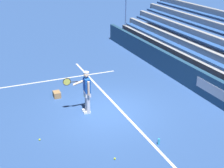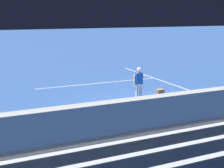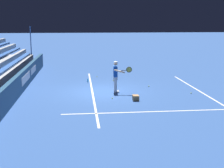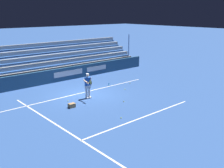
{
  "view_description": "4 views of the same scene",
  "coord_description": "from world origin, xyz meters",
  "px_view_note": "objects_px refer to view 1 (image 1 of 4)",
  "views": [
    {
      "loc": [
        -10.21,
        4.15,
        5.95
      ],
      "look_at": [
        -0.54,
        0.07,
        1.43
      ],
      "focal_mm": 50.0,
      "sensor_mm": 36.0,
      "label": 1
    },
    {
      "loc": [
        -7.21,
        -12.81,
        4.37
      ],
      "look_at": [
        -0.76,
        1.73,
        0.79
      ],
      "focal_mm": 50.0,
      "sensor_mm": 36.0,
      "label": 2
    },
    {
      "loc": [
        16.92,
        -1.15,
        3.93
      ],
      "look_at": [
        1.18,
        0.48,
        0.66
      ],
      "focal_mm": 50.0,
      "sensor_mm": 36.0,
      "label": 3
    },
    {
      "loc": [
        10.15,
        14.62,
        5.69
      ],
      "look_at": [
        -0.84,
        1.95,
        1.04
      ],
      "focal_mm": 42.0,
      "sensor_mm": 36.0,
      "label": 4
    }
  ],
  "objects_px": {
    "tennis_ball_toward_net": "(115,159)",
    "water_bottle": "(159,142)",
    "tennis_ball_far_right": "(40,140)",
    "tennis_player": "(86,92)",
    "ball_box_cardboard": "(57,94)",
    "tennis_ball_midcourt": "(85,96)"
  },
  "relations": [
    {
      "from": "tennis_ball_far_right",
      "to": "tennis_player",
      "type": "bearing_deg",
      "value": -58.59
    },
    {
      "from": "ball_box_cardboard",
      "to": "tennis_ball_toward_net",
      "type": "height_order",
      "value": "ball_box_cardboard"
    },
    {
      "from": "tennis_player",
      "to": "water_bottle",
      "type": "bearing_deg",
      "value": -154.61
    },
    {
      "from": "tennis_player",
      "to": "tennis_ball_midcourt",
      "type": "distance_m",
      "value": 1.66
    },
    {
      "from": "tennis_player",
      "to": "tennis_ball_toward_net",
      "type": "height_order",
      "value": "tennis_player"
    },
    {
      "from": "water_bottle",
      "to": "ball_box_cardboard",
      "type": "bearing_deg",
      "value": 24.66
    },
    {
      "from": "tennis_ball_far_right",
      "to": "water_bottle",
      "type": "bearing_deg",
      "value": -116.23
    },
    {
      "from": "tennis_player",
      "to": "tennis_ball_far_right",
      "type": "xyz_separation_m",
      "value": [
        -1.31,
        2.14,
        -0.86
      ]
    },
    {
      "from": "ball_box_cardboard",
      "to": "tennis_ball_toward_net",
      "type": "relative_size",
      "value": 6.06
    },
    {
      "from": "ball_box_cardboard",
      "to": "tennis_player",
      "type": "bearing_deg",
      "value": -156.59
    },
    {
      "from": "tennis_ball_far_right",
      "to": "tennis_ball_midcourt",
      "type": "relative_size",
      "value": 1.0
    },
    {
      "from": "tennis_ball_toward_net",
      "to": "water_bottle",
      "type": "distance_m",
      "value": 1.68
    },
    {
      "from": "tennis_ball_midcourt",
      "to": "tennis_player",
      "type": "bearing_deg",
      "value": 165.77
    },
    {
      "from": "ball_box_cardboard",
      "to": "tennis_ball_toward_net",
      "type": "xyz_separation_m",
      "value": [
        -5.06,
        -0.58,
        -0.1
      ]
    },
    {
      "from": "ball_box_cardboard",
      "to": "tennis_ball_far_right",
      "type": "xyz_separation_m",
      "value": [
        -3.11,
        1.36,
        -0.1
      ]
    },
    {
      "from": "ball_box_cardboard",
      "to": "tennis_ball_midcourt",
      "type": "height_order",
      "value": "ball_box_cardboard"
    },
    {
      "from": "ball_box_cardboard",
      "to": "tennis_ball_far_right",
      "type": "relative_size",
      "value": 6.06
    },
    {
      "from": "tennis_ball_toward_net",
      "to": "water_bottle",
      "type": "relative_size",
      "value": 0.3
    },
    {
      "from": "tennis_ball_midcourt",
      "to": "water_bottle",
      "type": "height_order",
      "value": "water_bottle"
    },
    {
      "from": "ball_box_cardboard",
      "to": "water_bottle",
      "type": "bearing_deg",
      "value": -155.34
    },
    {
      "from": "ball_box_cardboard",
      "to": "water_bottle",
      "type": "distance_m",
      "value": 5.38
    },
    {
      "from": "tennis_player",
      "to": "tennis_ball_toward_net",
      "type": "relative_size",
      "value": 25.98
    }
  ]
}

